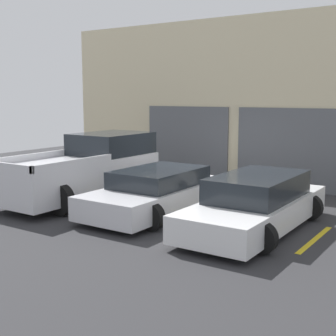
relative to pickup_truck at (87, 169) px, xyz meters
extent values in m
plane|color=#2D2D30|center=(2.69, 1.52, -0.86)|extent=(28.00, 28.00, 0.00)
cube|color=beige|center=(2.69, 4.82, 1.91)|extent=(14.29, 0.60, 5.56)
cube|color=#595B60|center=(0.65, 4.48, 0.43)|extent=(3.27, 0.08, 2.59)
cube|color=#595B60|center=(4.33, 4.48, 0.43)|extent=(3.27, 0.08, 2.59)
cube|color=silver|center=(0.00, -0.27, -0.16)|extent=(1.93, 5.04, 0.97)
cube|color=#1E2328|center=(0.00, 1.12, 0.65)|extent=(1.77, 2.27, 0.65)
cube|color=silver|center=(-0.92, -1.41, 0.42)|extent=(0.08, 2.77, 0.18)
cube|color=silver|center=(0.92, -1.41, 0.42)|extent=(0.08, 2.77, 0.18)
cube|color=silver|center=(0.00, -2.75, 0.42)|extent=(1.93, 0.08, 0.18)
cylinder|color=black|center=(-0.85, 1.29, -0.46)|extent=(0.81, 0.22, 0.81)
cylinder|color=black|center=(0.85, 1.29, -0.46)|extent=(0.81, 0.22, 0.81)
cylinder|color=black|center=(-0.85, -1.83, -0.46)|extent=(0.81, 0.22, 0.81)
cylinder|color=black|center=(0.85, -1.83, -0.46)|extent=(0.81, 0.22, 0.81)
cube|color=white|center=(5.38, -0.27, -0.44)|extent=(1.74, 4.76, 0.56)
cube|color=#1E2328|center=(5.38, -0.15, 0.10)|extent=(1.53, 2.62, 0.53)
cylinder|color=black|center=(4.62, 1.21, -0.55)|extent=(0.62, 0.22, 0.62)
cylinder|color=black|center=(6.14, 1.21, -0.55)|extent=(0.62, 0.22, 0.62)
cylinder|color=black|center=(4.62, -1.75, -0.55)|extent=(0.62, 0.22, 0.62)
cylinder|color=black|center=(6.14, -1.75, -0.55)|extent=(0.62, 0.22, 0.62)
cube|color=silver|center=(2.69, -0.27, -0.44)|extent=(1.83, 4.41, 0.56)
cube|color=#1E2328|center=(2.69, -0.16, 0.05)|extent=(1.61, 2.43, 0.42)
cylinder|color=black|center=(1.88, 1.10, -0.55)|extent=(0.63, 0.22, 0.63)
cylinder|color=black|center=(3.50, 1.10, -0.55)|extent=(0.63, 0.22, 0.63)
cylinder|color=black|center=(1.88, -1.64, -0.55)|extent=(0.63, 0.22, 0.63)
cylinder|color=black|center=(3.50, -1.64, -0.55)|extent=(0.63, 0.22, 0.63)
cube|color=gold|center=(-1.34, -0.27, -0.86)|extent=(0.12, 2.20, 0.01)
cube|color=gold|center=(1.34, -0.27, -0.86)|extent=(0.12, 2.20, 0.01)
cube|color=gold|center=(4.03, -0.27, -0.86)|extent=(0.12, 2.20, 0.01)
cube|color=gold|center=(6.72, -0.27, -0.86)|extent=(0.12, 2.20, 0.01)
camera|label=1|loc=(9.42, -9.79, 2.11)|focal=50.00mm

